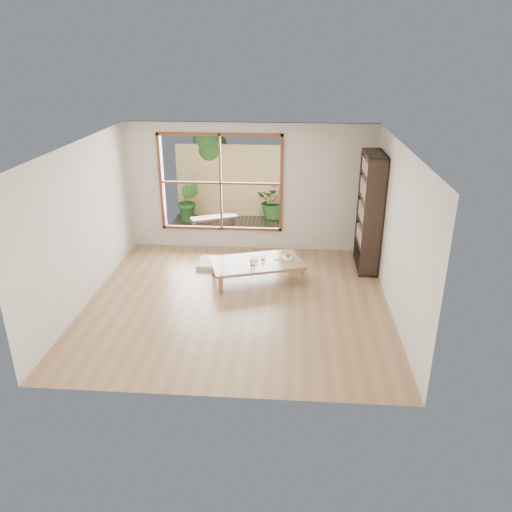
% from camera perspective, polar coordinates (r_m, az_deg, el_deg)
% --- Properties ---
extents(ground, '(5.00, 5.00, 0.00)m').
position_cam_1_polar(ground, '(8.42, -2.06, -5.15)').
color(ground, '#A77953').
rests_on(ground, ground).
extents(low_table, '(1.83, 1.37, 0.36)m').
position_cam_1_polar(low_table, '(9.04, 0.06, -0.90)').
color(low_table, '#966C48').
rests_on(low_table, ground).
extents(floor_cushion, '(0.62, 0.62, 0.09)m').
position_cam_1_polar(floor_cushion, '(9.79, -4.81, -0.80)').
color(floor_cushion, silver).
rests_on(floor_cushion, ground).
extents(bookshelf, '(0.35, 0.99, 2.21)m').
position_cam_1_polar(bookshelf, '(9.54, 12.86, 4.88)').
color(bookshelf, '#32211B').
rests_on(bookshelf, ground).
extents(glass_tall, '(0.08, 0.08, 0.15)m').
position_cam_1_polar(glass_tall, '(8.85, -0.40, -0.60)').
color(glass_tall, silver).
rests_on(glass_tall, low_table).
extents(glass_mid, '(0.07, 0.07, 0.10)m').
position_cam_1_polar(glass_mid, '(9.10, 0.82, -0.09)').
color(glass_mid, silver).
rests_on(glass_mid, low_table).
extents(glass_short, '(0.07, 0.07, 0.09)m').
position_cam_1_polar(glass_short, '(9.04, -0.02, -0.29)').
color(glass_short, silver).
rests_on(glass_short, low_table).
extents(glass_small, '(0.06, 0.06, 0.08)m').
position_cam_1_polar(glass_small, '(9.08, -0.38, -0.24)').
color(glass_small, silver).
rests_on(glass_small, low_table).
extents(food_tray, '(0.34, 0.28, 0.09)m').
position_cam_1_polar(food_tray, '(9.15, 3.28, -0.20)').
color(food_tray, white).
rests_on(food_tray, low_table).
extents(deck, '(2.80, 2.00, 0.05)m').
position_cam_1_polar(deck, '(11.73, -3.09, 3.08)').
color(deck, '#393229').
rests_on(deck, ground).
extents(garden_bench, '(1.10, 0.73, 0.34)m').
position_cam_1_polar(garden_bench, '(11.51, -4.81, 4.23)').
color(garden_bench, '#32211B').
rests_on(garden_bench, deck).
extents(bamboo_fence, '(2.80, 0.06, 1.80)m').
position_cam_1_polar(bamboo_fence, '(12.42, -2.60, 8.55)').
color(bamboo_fence, '#D6B76D').
rests_on(bamboo_fence, ground).
extents(shrub_right, '(0.86, 0.76, 0.92)m').
position_cam_1_polar(shrub_right, '(12.28, 2.10, 6.38)').
color(shrub_right, '#2E5E22').
rests_on(shrub_right, deck).
extents(shrub_left, '(0.61, 0.52, 0.99)m').
position_cam_1_polar(shrub_left, '(12.21, -7.72, 6.25)').
color(shrub_left, '#2E5E22').
rests_on(shrub_left, deck).
extents(garden_tree, '(1.04, 0.85, 2.22)m').
position_cam_1_polar(garden_tree, '(12.66, -5.61, 12.09)').
color(garden_tree, '#4C3D2D').
rests_on(garden_tree, ground).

